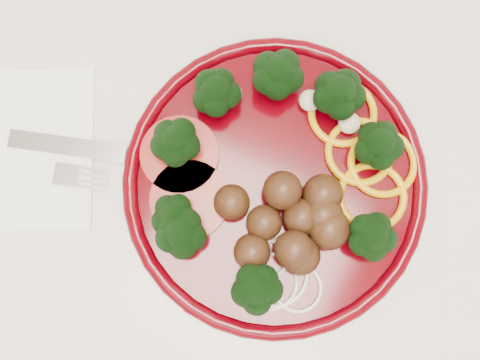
% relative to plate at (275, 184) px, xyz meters
% --- Properties ---
extents(counter, '(2.40, 0.60, 0.90)m').
position_rel_plate_xyz_m(counter, '(0.14, -0.01, -0.47)').
color(counter, beige).
rests_on(counter, ground).
extents(plate, '(0.28, 0.28, 0.06)m').
position_rel_plate_xyz_m(plate, '(0.00, 0.00, 0.00)').
color(plate, '#470006').
rests_on(plate, counter).
extents(napkin, '(0.20, 0.20, 0.00)m').
position_rel_plate_xyz_m(napkin, '(-0.24, -0.07, -0.02)').
color(napkin, white).
rests_on(napkin, counter).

